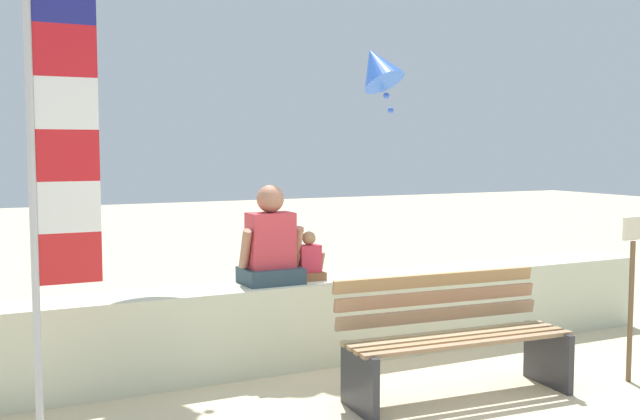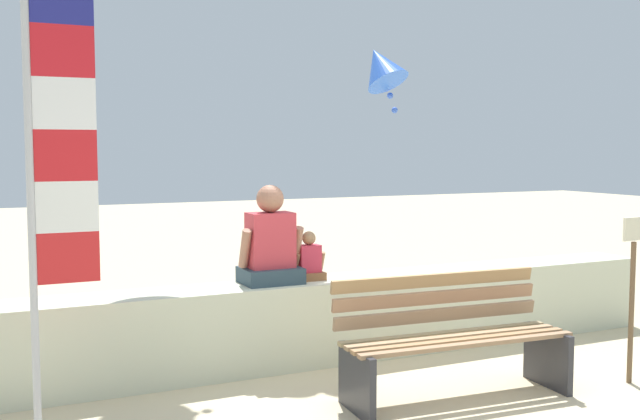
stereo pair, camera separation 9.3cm
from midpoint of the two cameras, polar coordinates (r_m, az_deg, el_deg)
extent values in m
plane|color=#C5B590|center=(5.61, 8.92, -14.37)|extent=(40.00, 40.00, 0.00)
cube|color=beige|center=(6.60, 2.52, -8.20)|extent=(6.37, 0.51, 0.71)
cube|color=#947051|center=(5.44, 11.96, -10.06)|extent=(1.73, 0.18, 0.03)
cube|color=#98714A|center=(5.54, 11.31, -9.80)|extent=(1.73, 0.18, 0.03)
cube|color=#997956|center=(5.63, 10.68, -9.55)|extent=(1.73, 0.18, 0.03)
cube|color=#96815A|center=(5.72, 10.07, -9.30)|extent=(1.73, 0.18, 0.03)
cube|color=#967558|center=(5.78, 9.53, -7.92)|extent=(1.73, 0.16, 0.10)
cube|color=#A07454|center=(5.77, 9.44, -6.62)|extent=(1.73, 0.16, 0.10)
cube|color=#A27B4F|center=(5.77, 9.34, -5.31)|extent=(1.73, 0.16, 0.10)
cube|color=#2D2D33|center=(5.27, 3.34, -13.01)|extent=(0.08, 0.53, 0.45)
cube|color=#2D2D33|center=(6.10, 17.47, -10.75)|extent=(0.08, 0.53, 0.45)
cube|color=#293D49|center=(6.25, -3.39, -5.01)|extent=(0.48, 0.39, 0.13)
cube|color=#C73841|center=(6.21, -3.40, -2.31)|extent=(0.37, 0.24, 0.46)
cylinder|color=#A16B52|center=(6.12, -5.33, -2.95)|extent=(0.08, 0.18, 0.34)
cylinder|color=#A16B52|center=(6.28, -1.37, -2.72)|extent=(0.08, 0.18, 0.34)
sphere|color=#A16B52|center=(6.18, -3.42, 0.87)|extent=(0.23, 0.23, 0.23)
cube|color=brown|center=(6.39, -0.44, -5.07)|extent=(0.25, 0.20, 0.07)
cube|color=#C93045|center=(6.37, -0.44, -3.74)|extent=(0.19, 0.12, 0.23)
cylinder|color=#99714D|center=(6.32, -1.36, -4.07)|extent=(0.04, 0.09, 0.17)
cylinder|color=#99714D|center=(6.41, 0.56, -3.93)|extent=(0.04, 0.09, 0.17)
sphere|color=#99714D|center=(6.35, -0.44, -2.17)|extent=(0.12, 0.12, 0.12)
cylinder|color=#B7B7BC|center=(5.02, -20.85, 2.23)|extent=(0.05, 0.05, 3.28)
cube|color=red|center=(5.09, -18.20, -3.49)|extent=(0.39, 0.02, 0.33)
cube|color=white|center=(5.05, -18.30, 0.23)|extent=(0.39, 0.02, 0.33)
cube|color=red|center=(5.04, -18.40, 3.99)|extent=(0.39, 0.02, 0.33)
cube|color=white|center=(5.05, -18.50, 7.75)|extent=(0.39, 0.02, 0.33)
cube|color=red|center=(5.08, -18.60, 11.49)|extent=(0.39, 0.02, 0.33)
cone|color=blue|center=(9.51, 4.97, 10.95)|extent=(0.78, 0.87, 0.69)
sphere|color=blue|center=(9.57, 5.33, 9.82)|extent=(0.08, 0.08, 0.08)
sphere|color=blue|center=(9.64, 5.67, 8.71)|extent=(0.08, 0.08, 0.08)
sphere|color=blue|center=(9.71, 6.02, 7.62)|extent=(0.08, 0.08, 0.08)
cylinder|color=brown|center=(6.33, 23.15, -7.26)|extent=(0.04, 0.04, 1.11)
cube|color=beige|center=(6.23, 23.35, -1.34)|extent=(0.24, 0.04, 0.18)
camera|label=1|loc=(0.05, -89.58, 0.04)|focal=41.75mm
camera|label=2|loc=(0.05, 90.42, -0.04)|focal=41.75mm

